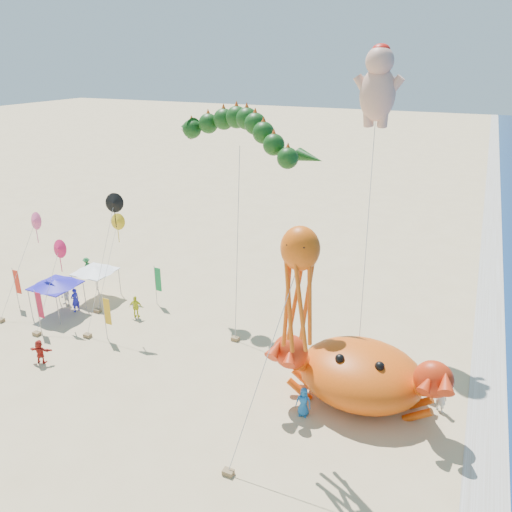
{
  "coord_description": "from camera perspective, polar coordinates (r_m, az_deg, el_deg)",
  "views": [
    {
      "loc": [
        9.51,
        -23.7,
        17.85
      ],
      "look_at": [
        -2.0,
        2.0,
        6.5
      ],
      "focal_mm": 35.0,
      "sensor_mm": 36.0,
      "label": 1
    }
  ],
  "objects": [
    {
      "name": "octopus_kite",
      "position": [
        21.77,
        4.91,
        -2.73
      ],
      "size": [
        3.06,
        4.29,
        11.24
      ],
      "color": "#EC580C",
      "rests_on": "ground"
    },
    {
      "name": "canopy_white",
      "position": [
        40.65,
        -17.94,
        -1.45
      ],
      "size": [
        2.99,
        2.99,
        2.71
      ],
      "color": "gray",
      "rests_on": "ground"
    },
    {
      "name": "dragon_kite",
      "position": [
        32.99,
        -2.18,
        13.46
      ],
      "size": [
        12.37,
        6.78,
        14.35
      ],
      "color": "#10390F",
      "rests_on": "ground"
    },
    {
      "name": "crab_inflatable",
      "position": [
        28.48,
        11.83,
        -12.92
      ],
      "size": [
        9.24,
        6.14,
        4.05
      ],
      "color": "#E3500B",
      "rests_on": "ground"
    },
    {
      "name": "foam_strip",
      "position": [
        29.77,
        24.88,
        -17.28
      ],
      "size": [
        320.0,
        320.0,
        0.0
      ],
      "primitive_type": "plane",
      "color": "silver",
      "rests_on": "ground"
    },
    {
      "name": "feather_flags",
      "position": [
        37.75,
        -19.41,
        -4.19
      ],
      "size": [
        9.95,
        6.85,
        3.2
      ],
      "color": "gray",
      "rests_on": "ground"
    },
    {
      "name": "ground",
      "position": [
        31.15,
        1.9,
        -13.02
      ],
      "size": [
        320.0,
        320.0,
        0.0
      ],
      "primitive_type": "plane",
      "color": "#D1B784",
      "rests_on": "ground"
    },
    {
      "name": "cherub_kite",
      "position": [
        33.48,
        13.8,
        18.5
      ],
      "size": [
        2.97,
        8.24,
        18.53
      ],
      "color": "#DC9F86",
      "rests_on": "ground"
    },
    {
      "name": "small_kites",
      "position": [
        37.69,
        -19.48,
        2.37
      ],
      "size": [
        8.74,
        9.04,
        9.49
      ],
      "color": "#E01852",
      "rests_on": "ground"
    },
    {
      "name": "canopy_blue",
      "position": [
        39.24,
        -21.97,
        -2.87
      ],
      "size": [
        3.21,
        3.21,
        2.71
      ],
      "color": "gray",
      "rests_on": "ground"
    },
    {
      "name": "beachgoers",
      "position": [
        36.22,
        -14.76,
        -6.87
      ],
      "size": [
        30.46,
        12.61,
        1.86
      ],
      "color": "yellow",
      "rests_on": "ground"
    }
  ]
}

